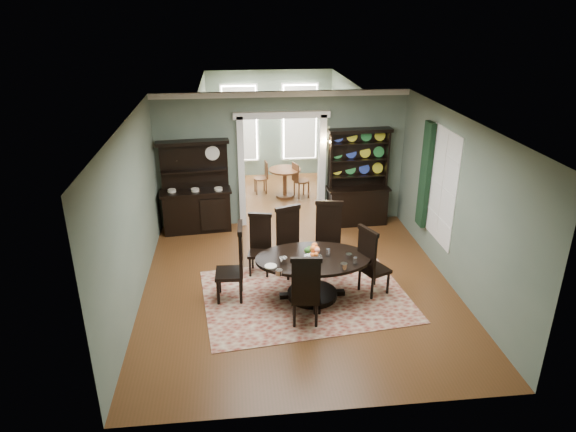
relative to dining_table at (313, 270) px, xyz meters
name	(u,v)px	position (x,y,z in m)	size (l,w,h in m)	color
room	(299,205)	(-0.20, 0.37, 1.04)	(5.51, 6.01, 3.01)	#593117
parlor	(273,132)	(-0.20, 5.86, 0.98)	(3.51, 3.50, 3.01)	#593117
doorway_trim	(282,154)	(-0.20, 3.33, 1.08)	(2.08, 0.25, 2.57)	silver
right_window	(434,181)	(2.49, 1.25, 1.06)	(0.15, 1.47, 2.12)	white
wall_sconce	(326,143)	(0.75, 3.17, 1.35)	(0.27, 0.21, 0.21)	gold
rug	(306,296)	(-0.11, 0.04, -0.53)	(3.47, 2.49, 0.01)	maroon
dining_table	(313,270)	(0.00, 0.00, 0.00)	(1.99, 1.87, 0.77)	black
centerpiece	(313,256)	(-0.02, -0.09, 0.31)	(1.55, 0.99, 0.25)	silver
chair_far_left	(260,242)	(-0.83, 1.04, 0.07)	(0.50, 0.48, 1.15)	black
chair_far_mid	(290,239)	(-0.28, 0.95, 0.15)	(0.61, 0.59, 1.30)	black
chair_far_right	(328,234)	(0.44, 1.00, 0.17)	(0.58, 0.56, 1.35)	black
chair_end_left	(236,261)	(-1.30, 0.11, 0.18)	(0.50, 0.53, 1.37)	black
chair_end_right	(370,260)	(0.99, 0.00, 0.13)	(0.60, 0.61, 1.27)	black
chair_near	(306,289)	(-0.24, -0.81, 0.12)	(0.50, 0.48, 1.24)	black
sideboard	(196,200)	(-2.12, 3.09, 0.17)	(1.58, 0.69, 2.03)	black
welsh_dresser	(357,190)	(1.49, 3.09, 0.26)	(1.43, 0.58, 2.19)	black
parlor_table	(285,179)	(0.03, 4.91, -0.04)	(0.82, 0.82, 0.76)	#5B2E1A
parlor_chair_left	(263,176)	(-0.52, 5.30, -0.08)	(0.38, 0.37, 0.86)	#5B2E1A
parlor_chair_right	(299,179)	(0.39, 4.84, -0.03)	(0.44, 0.43, 0.94)	#5B2E1A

